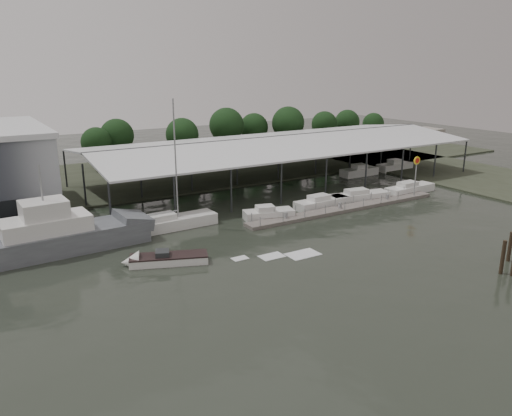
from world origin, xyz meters
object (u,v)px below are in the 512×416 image
shell_fuel_sign (416,168)px  grey_trawler (60,236)px  white_sailboat (173,222)px  speedboat_underway (162,260)px

shell_fuel_sign → grey_trawler: size_ratio=0.32×
white_sailboat → shell_fuel_sign: bearing=-9.4°
shell_fuel_sign → speedboat_underway: shell_fuel_sign is taller
grey_trawler → speedboat_underway: size_ratio=0.98×
shell_fuel_sign → white_sailboat: white_sailboat is taller
grey_trawler → speedboat_underway: bearing=-51.5°
grey_trawler → shell_fuel_sign: bearing=-7.4°
grey_trawler → white_sailboat: size_ratio=1.24×
white_sailboat → speedboat_underway: 10.26m
grey_trawler → speedboat_underway: (7.08, -8.02, -1.19)m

